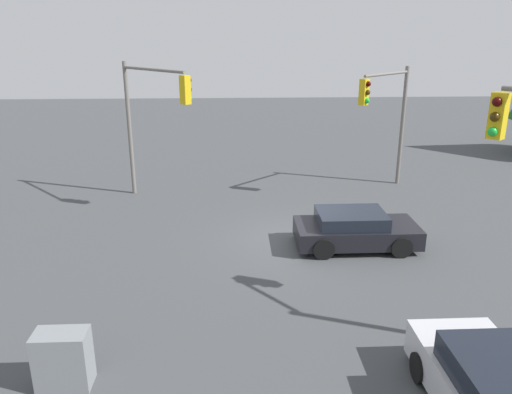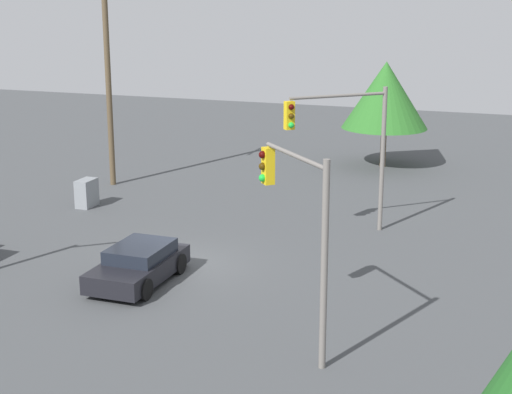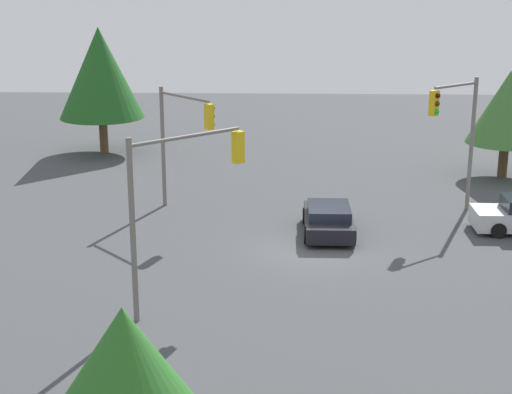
# 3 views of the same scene
# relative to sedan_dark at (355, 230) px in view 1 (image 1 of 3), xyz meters

# --- Properties ---
(ground_plane) EXTENTS (80.00, 80.00, 0.00)m
(ground_plane) POSITION_rel_sedan_dark_xyz_m (1.87, -0.63, -0.62)
(ground_plane) COLOR #424447
(sedan_dark) EXTENTS (4.08, 2.05, 1.26)m
(sedan_dark) POSITION_rel_sedan_dark_xyz_m (0.00, 0.00, 0.00)
(sedan_dark) COLOR black
(sedan_dark) RESTS_ON ground_plane
(traffic_signal_main) EXTENTS (2.85, 2.69, 5.50)m
(traffic_signal_main) POSITION_rel_sedan_dark_xyz_m (-2.75, -6.30, 3.16)
(traffic_signal_main) COLOR slate
(traffic_signal_main) RESTS_ON ground_plane
(traffic_signal_cross) EXTENTS (3.10, 3.34, 5.80)m
(traffic_signal_cross) POSITION_rel_sedan_dark_xyz_m (7.38, -5.11, 3.40)
(traffic_signal_cross) COLOR slate
(traffic_signal_cross) RESTS_ON ground_plane
(electrical_cabinet) EXTENTS (1.08, 0.63, 1.25)m
(electrical_cabinet) POSITION_rel_sedan_dark_xyz_m (7.60, 6.67, 0.00)
(electrical_cabinet) COLOR gray
(electrical_cabinet) RESTS_ON ground_plane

